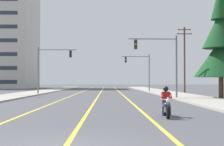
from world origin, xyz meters
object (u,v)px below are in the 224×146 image
at_px(traffic_signal_mid_right, 141,67).
at_px(conifer_tree_right_verge_near, 221,45).
at_px(traffic_signal_near_right, 163,57).
at_px(traffic_signal_near_left, 49,63).
at_px(utility_pole_right_far, 185,57).
at_px(motorcycle_with_rider, 166,105).

height_order(traffic_signal_mid_right, conifer_tree_right_verge_near, conifer_tree_right_verge_near).
relative_size(traffic_signal_near_right, traffic_signal_near_left, 1.00).
bearing_deg(traffic_signal_near_right, traffic_signal_mid_right, 89.48).
height_order(traffic_signal_near_left, conifer_tree_right_verge_near, conifer_tree_right_verge_near).
distance_m(traffic_signal_near_right, utility_pole_right_far, 21.07).
height_order(traffic_signal_mid_right, utility_pole_right_far, utility_pole_right_far).
xyz_separation_m(traffic_signal_near_right, utility_pole_right_far, (6.61, 19.96, 1.39)).
bearing_deg(conifer_tree_right_verge_near, traffic_signal_near_left, 147.89).
bearing_deg(traffic_signal_near_left, motorcycle_with_rider, -70.15).
relative_size(traffic_signal_near_right, traffic_signal_mid_right, 1.00).
bearing_deg(motorcycle_with_rider, traffic_signal_near_left, 109.85).
bearing_deg(traffic_signal_near_left, traffic_signal_near_right, -41.53).
xyz_separation_m(motorcycle_with_rider, traffic_signal_near_right, (2.59, 17.26, 3.51)).
height_order(motorcycle_with_rider, traffic_signal_mid_right, traffic_signal_mid_right).
bearing_deg(traffic_signal_mid_right, utility_pole_right_far, -29.72).
relative_size(traffic_signal_near_left, conifer_tree_right_verge_near, 0.54).
height_order(motorcycle_with_rider, conifer_tree_right_verge_near, conifer_tree_right_verge_near).
relative_size(traffic_signal_mid_right, utility_pole_right_far, 0.61).
bearing_deg(conifer_tree_right_verge_near, traffic_signal_mid_right, 102.87).
bearing_deg(conifer_tree_right_verge_near, motorcycle_with_rider, -115.79).
bearing_deg(utility_pole_right_far, traffic_signal_mid_right, 150.28).
distance_m(utility_pole_right_far, conifer_tree_right_verge_near, 20.18).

